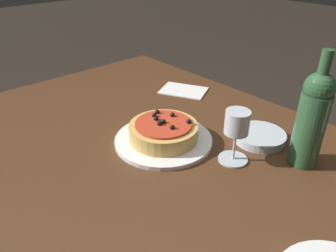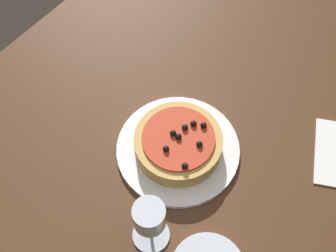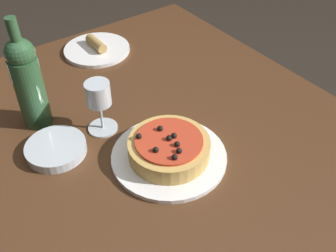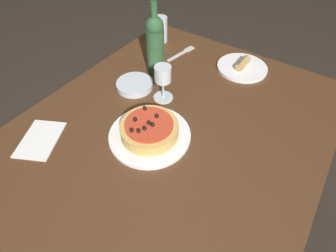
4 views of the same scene
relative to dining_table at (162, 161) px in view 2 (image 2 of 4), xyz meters
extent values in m
plane|color=#2D261E|center=(0.00, 0.00, -0.65)|extent=(14.00, 14.00, 0.00)
cube|color=#4C2D19|center=(0.00, 0.00, 0.06)|extent=(1.37, 0.99, 0.03)
cylinder|color=#4C2D19|center=(-0.62, -0.44, -0.30)|extent=(0.06, 0.06, 0.69)
cylinder|color=white|center=(-0.01, 0.04, 0.09)|extent=(0.28, 0.28, 0.01)
cylinder|color=tan|center=(-0.01, 0.04, 0.11)|extent=(0.19, 0.19, 0.04)
cylinder|color=red|center=(-0.01, 0.04, 0.14)|extent=(0.16, 0.16, 0.01)
sphere|color=black|center=(-0.06, 0.04, 0.15)|extent=(0.01, 0.01, 0.01)
sphere|color=black|center=(-0.02, 0.08, 0.15)|extent=(0.01, 0.01, 0.01)
sphere|color=black|center=(0.03, 0.09, 0.15)|extent=(0.01, 0.01, 0.01)
sphere|color=black|center=(-0.01, 0.04, 0.15)|extent=(0.01, 0.01, 0.01)
sphere|color=black|center=(-0.07, 0.06, 0.15)|extent=(0.01, 0.01, 0.01)
sphere|color=black|center=(-0.01, 0.02, 0.15)|extent=(0.01, 0.01, 0.01)
sphere|color=black|center=(-0.04, 0.03, 0.15)|extent=(0.01, 0.01, 0.01)
sphere|color=black|center=(0.03, 0.04, 0.15)|extent=(0.01, 0.01, 0.01)
cylinder|color=silver|center=(0.18, 0.11, 0.08)|extent=(0.08, 0.08, 0.00)
cylinder|color=silver|center=(0.18, 0.11, 0.12)|extent=(0.01, 0.01, 0.08)
cylinder|color=silver|center=(0.18, 0.11, 0.19)|extent=(0.06, 0.06, 0.06)
camera|label=1|loc=(0.58, -0.48, 0.58)|focal=35.00mm
camera|label=2|loc=(0.38, 0.32, 1.02)|focal=50.00mm
camera|label=3|loc=(-0.55, 0.43, 0.76)|focal=42.00mm
camera|label=4|loc=(-0.46, -0.34, 0.76)|focal=28.00mm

